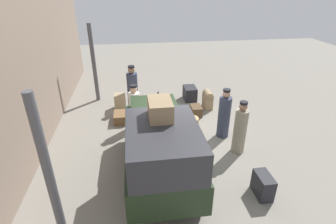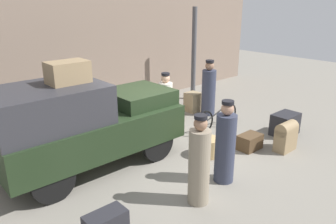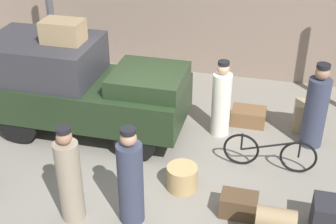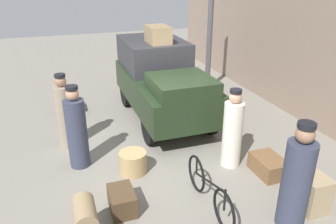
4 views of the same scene
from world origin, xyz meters
name	(u,v)px [view 4 (image 4 of 4)]	position (x,y,z in m)	size (l,w,h in m)	color
ground_plane	(156,150)	(0.00, 0.00, 0.00)	(30.00, 30.00, 0.00)	gray
station_building_facade	(325,34)	(0.00, 4.08, 2.25)	(16.00, 0.15, 4.50)	gray
canopy_pillar_left	(209,40)	(-3.29, 2.78, 1.60)	(0.17, 0.17, 3.21)	#4C4C51
truck	(161,78)	(-1.73, 0.68, 1.04)	(3.88, 1.68, 1.91)	black
bicycle	(209,190)	(2.07, 0.25, 0.34)	(1.67, 0.04, 0.69)	black
wicker_basket	(133,162)	(0.67, -0.67, 0.21)	(0.53, 0.53, 0.43)	tan
porter_carrying_trunk	(65,114)	(-0.84, -1.79, 0.75)	(0.38, 0.38, 1.65)	gray
conductor_in_dark_uniform	(77,131)	(0.07, -1.61, 0.76)	(0.39, 0.39, 1.67)	#33384C
porter_standing_middle	(232,132)	(1.03, 1.23, 0.72)	(0.38, 0.38, 1.59)	silver
porter_lifting_near_truck	(296,181)	(2.83, 1.27, 0.78)	(0.43, 0.43, 1.72)	#33384C
suitcase_small_leather	(313,194)	(2.69, 1.80, 0.31)	(0.43, 0.43, 0.62)	#9E8966
suitcase_tan_flat	(268,166)	(1.56, 1.76, 0.17)	(0.71, 0.49, 0.34)	brown
trunk_large_brown	(67,104)	(-2.67, -1.68, 0.29)	(0.60, 0.33, 0.57)	#232328
trunk_wicker_pale	(122,201)	(1.68, -1.10, 0.18)	(0.59, 0.39, 0.37)	#4C3823
trunk_barrel_dark	(86,223)	(2.25, -1.71, 0.38)	(0.56, 0.31, 0.72)	#937A56
trunk_on_truck_roof	(158,34)	(-1.94, 0.68, 2.12)	(0.76, 0.51, 0.42)	#937A56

